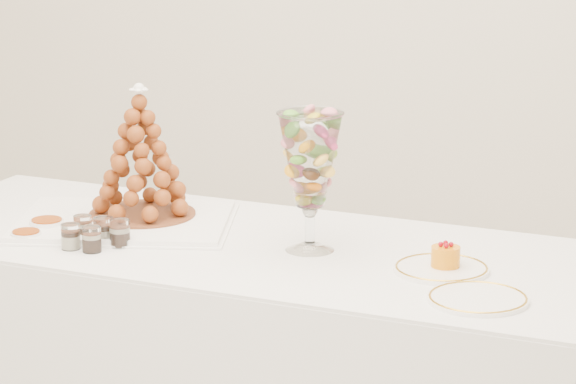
% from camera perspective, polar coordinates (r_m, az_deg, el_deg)
% --- Properties ---
extents(buffet_table, '(2.06, 0.93, 0.76)m').
position_cam_1_polar(buffet_table, '(3.84, -1.96, -7.60)').
color(buffet_table, white).
rests_on(buffet_table, ground).
extents(lace_tray, '(0.69, 0.59, 0.02)m').
position_cam_1_polar(lace_tray, '(3.90, -6.89, -1.24)').
color(lace_tray, white).
rests_on(lace_tray, buffet_table).
extents(macaron_vase, '(0.17, 0.17, 0.37)m').
position_cam_1_polar(macaron_vase, '(3.58, 0.93, 1.28)').
color(macaron_vase, white).
rests_on(macaron_vase, buffet_table).
extents(cake_plate, '(0.24, 0.24, 0.01)m').
position_cam_1_polar(cake_plate, '(3.48, 6.44, -3.23)').
color(cake_plate, white).
rests_on(cake_plate, buffet_table).
extents(spare_plate, '(0.24, 0.24, 0.01)m').
position_cam_1_polar(spare_plate, '(3.27, 7.95, -4.46)').
color(spare_plate, white).
rests_on(spare_plate, buffet_table).
extents(verrine_a, '(0.06, 0.06, 0.07)m').
position_cam_1_polar(verrine_a, '(3.77, -8.57, -1.48)').
color(verrine_a, white).
rests_on(verrine_a, buffet_table).
extents(verrine_b, '(0.07, 0.07, 0.07)m').
position_cam_1_polar(verrine_b, '(3.72, -7.72, -1.61)').
color(verrine_b, white).
rests_on(verrine_b, buffet_table).
extents(verrine_c, '(0.06, 0.06, 0.07)m').
position_cam_1_polar(verrine_c, '(3.69, -7.05, -1.71)').
color(verrine_c, white).
rests_on(verrine_c, buffet_table).
extents(verrine_d, '(0.06, 0.06, 0.07)m').
position_cam_1_polar(verrine_d, '(3.68, -9.08, -1.85)').
color(verrine_d, white).
rests_on(verrine_d, buffet_table).
extents(verrine_e, '(0.07, 0.07, 0.07)m').
position_cam_1_polar(verrine_e, '(3.65, -8.21, -1.97)').
color(verrine_e, white).
rests_on(verrine_e, buffet_table).
extents(ramekin_back, '(0.10, 0.10, 0.03)m').
position_cam_1_polar(ramekin_back, '(3.87, -10.05, -1.39)').
color(ramekin_back, white).
rests_on(ramekin_back, buffet_table).
extents(ramekin_front, '(0.08, 0.08, 0.03)m').
position_cam_1_polar(ramekin_front, '(3.78, -10.90, -1.85)').
color(ramekin_front, white).
rests_on(ramekin_front, buffet_table).
extents(croquembouche, '(0.32, 0.32, 0.38)m').
position_cam_1_polar(croquembouche, '(3.88, -6.19, 1.69)').
color(croquembouche, brown).
rests_on(croquembouche, lace_tray).
extents(mousse_cake, '(0.07, 0.07, 0.07)m').
position_cam_1_polar(mousse_cake, '(3.48, 6.61, -2.68)').
color(mousse_cake, orange).
rests_on(mousse_cake, cake_plate).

